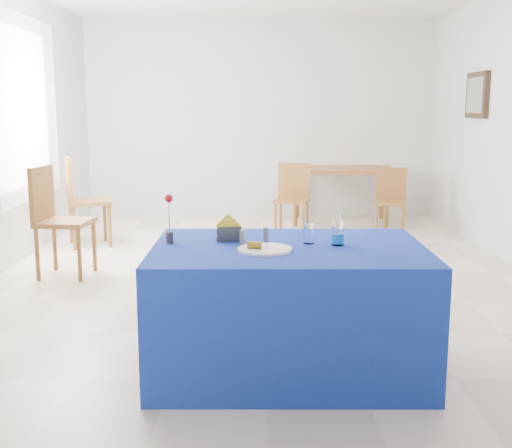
{
  "coord_description": "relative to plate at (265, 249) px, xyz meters",
  "views": [
    {
      "loc": [
        -0.05,
        -5.86,
        1.56
      ],
      "look_at": [
        -0.05,
        -2.33,
        0.92
      ],
      "focal_mm": 45.0,
      "sensor_mm": 36.0,
      "label": 1
    }
  ],
  "objects": [
    {
      "name": "picture_frame",
      "position": [
        2.47,
        3.89,
        0.93
      ],
      "size": [
        0.06,
        0.64,
        0.52
      ],
      "primitive_type": "cube",
      "color": "black",
      "rests_on": "room_shell"
    },
    {
      "name": "floor",
      "position": [
        0.0,
        2.29,
        -0.77
      ],
      "size": [
        7.0,
        7.0,
        0.0
      ],
      "primitive_type": "plane",
      "color": "beige",
      "rests_on": "ground"
    },
    {
      "name": "chair_win_b",
      "position": [
        -2.04,
        3.62,
        -0.18
      ],
      "size": [
        0.59,
        0.59,
        1.02
      ],
      "rotation": [
        0.0,
        0.0,
        1.93
      ],
      "color": "brown",
      "rests_on": "floor"
    },
    {
      "name": "chair_win_a",
      "position": [
        -1.92,
        2.3,
        -0.17
      ],
      "size": [
        0.5,
        0.5,
        1.03
      ],
      "rotation": [
        0.0,
        0.0,
        1.48
      ],
      "color": "brown",
      "rests_on": "floor"
    },
    {
      "name": "banana_pieces",
      "position": [
        -0.06,
        -0.01,
        0.03
      ],
      "size": [
        0.09,
        0.05,
        0.04
      ],
      "color": "gold",
      "rests_on": "plate"
    },
    {
      "name": "rose_vase",
      "position": [
        -0.57,
        0.2,
        0.13
      ],
      "size": [
        0.05,
        0.05,
        0.3
      ],
      "color": "#28292E",
      "rests_on": "blue_table"
    },
    {
      "name": "blue_table",
      "position": [
        0.14,
        0.12,
        -0.39
      ],
      "size": [
        1.6,
        1.1,
        0.76
      ],
      "color": "navy",
      "rests_on": "floor"
    },
    {
      "name": "plate",
      "position": [
        0.0,
        0.0,
        0.0
      ],
      "size": [
        0.31,
        0.31,
        0.01
      ],
      "primitive_type": "cylinder",
      "color": "white",
      "rests_on": "blue_table"
    },
    {
      "name": "pepper_shaker",
      "position": [
        0.01,
        0.26,
        0.04
      ],
      "size": [
        0.03,
        0.03,
        0.08
      ],
      "primitive_type": "cylinder",
      "color": "slate",
      "rests_on": "blue_table"
    },
    {
      "name": "curtain",
      "position": [
        -2.4,
        3.09,
        0.78
      ],
      "size": [
        0.04,
        1.75,
        1.85
      ],
      "primitive_type": "cube",
      "color": "white",
      "rests_on": "room_shell"
    },
    {
      "name": "window_pane",
      "position": [
        -2.47,
        3.09,
        0.78
      ],
      "size": [
        0.04,
        1.5,
        1.6
      ],
      "primitive_type": "cube",
      "color": "white",
      "rests_on": "room_shell"
    },
    {
      "name": "napkin_holder",
      "position": [
        -0.22,
        0.27,
        0.04
      ],
      "size": [
        0.16,
        0.09,
        0.17
      ],
      "color": "#36363B",
      "rests_on": "blue_table"
    },
    {
      "name": "drinking_glass",
      "position": [
        0.27,
        0.2,
        0.06
      ],
      "size": [
        0.06,
        0.06,
        0.13
      ],
      "primitive_type": "cylinder",
      "color": "white",
      "rests_on": "blue_table"
    },
    {
      "name": "salt_shaker",
      "position": [
        -0.13,
        0.18,
        0.04
      ],
      "size": [
        0.03,
        0.03,
        0.08
      ],
      "primitive_type": "cylinder",
      "color": "gray",
      "rests_on": "blue_table"
    },
    {
      "name": "water_bottle",
      "position": [
        0.43,
        0.15,
        0.06
      ],
      "size": [
        0.08,
        0.08,
        0.21
      ],
      "color": "white",
      "rests_on": "blue_table"
    },
    {
      "name": "room_shell",
      "position": [
        0.0,
        2.29,
        0.98
      ],
      "size": [
        7.0,
        7.0,
        7.0
      ],
      "color": "silver",
      "rests_on": "ground"
    },
    {
      "name": "chair_bg_left",
      "position": [
        0.4,
        4.29,
        -0.25
      ],
      "size": [
        0.47,
        0.47,
        0.89
      ],
      "rotation": [
        0.0,
        0.0,
        -0.22
      ],
      "color": "brown",
      "rests_on": "floor"
    },
    {
      "name": "picture_art",
      "position": [
        2.45,
        3.89,
        0.93
      ],
      "size": [
        0.02,
        0.52,
        0.4
      ],
      "primitive_type": "cube",
      "color": "#998C66",
      "rests_on": "room_shell"
    },
    {
      "name": "chair_bg_right",
      "position": [
        1.61,
        4.27,
        -0.29
      ],
      "size": [
        0.44,
        0.44,
        0.83
      ],
      "rotation": [
        0.0,
        0.0,
        -0.2
      ],
      "color": "brown",
      "rests_on": "floor"
    },
    {
      "name": "oak_table",
      "position": [
        1.1,
        5.15,
        -0.09
      ],
      "size": [
        1.48,
        1.04,
        0.76
      ],
      "color": "#96572B",
      "rests_on": "floor"
    }
  ]
}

